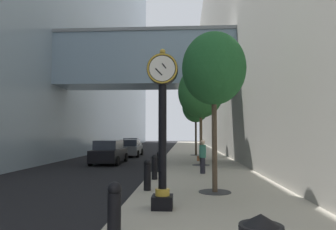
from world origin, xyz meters
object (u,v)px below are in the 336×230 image
car_black_mid (109,152)px  street_tree_mid_far (196,107)px  bollard_nearest (114,210)px  car_white_near (132,145)px  bollard_third (147,174)px  car_grey_far (130,148)px  bollard_fourth (154,166)px  street_tree_mid_near (201,92)px  street_tree_near (214,69)px  street_clock (162,120)px  bollard_fifth (159,161)px  pedestrian_walking (202,156)px

car_black_mid → street_tree_mid_far: bearing=46.5°
bollard_nearest → car_black_mid: (-4.01, 15.36, 0.09)m
bollard_nearest → car_white_near: car_white_near is taller
car_white_near → street_tree_mid_far: bearing=-41.9°
bollard_third → car_grey_far: car_grey_far is taller
car_grey_far → bollard_fourth: bearing=-75.7°
bollard_nearest → street_tree_mid_far: street_tree_mid_far is taller
street_tree_mid_near → street_tree_mid_far: street_tree_mid_near is taller
bollard_third → bollard_fourth: 2.48m
street_tree_near → street_tree_mid_near: street_tree_mid_near is taller
car_white_near → street_tree_near: bearing=-73.4°
bollard_nearest → car_black_mid: 15.87m
street_tree_mid_near → car_white_near: bearing=115.2°
street_tree_mid_far → car_grey_far: 7.17m
bollard_nearest → street_tree_near: size_ratio=0.20×
bollard_nearest → car_grey_far: car_grey_far is taller
street_clock → street_tree_mid_far: 19.81m
bollard_third → car_grey_far: (-3.75, 17.15, 0.05)m
bollard_fifth → car_black_mid: (-4.01, 5.45, 0.09)m
bollard_third → pedestrian_walking: (2.20, 4.54, 0.30)m
bollard_nearest → street_tree_near: street_tree_near is taller
street_tree_mid_far → car_white_near: street_tree_mid_far is taller
bollard_fourth → car_black_mid: (-4.01, 7.92, 0.09)m
bollard_fourth → car_white_near: car_white_near is taller
bollard_nearest → bollard_third: size_ratio=1.00×
car_white_near → bollard_nearest: bearing=-80.6°
bollard_fourth → pedestrian_walking: pedestrian_walking is taller
bollard_third → car_black_mid: size_ratio=0.24×
bollard_fourth → pedestrian_walking: (2.20, 2.06, 0.30)m
street_tree_near → car_grey_far: (-6.09, 17.36, -3.60)m
street_tree_near → car_grey_far: bearing=109.3°
bollard_third → bollard_fifth: bearing=90.0°
street_tree_mid_far → car_grey_far: (-6.09, 0.06, -3.80)m
bollard_nearest → pedestrian_walking: size_ratio=0.66×
bollard_fifth → street_tree_near: size_ratio=0.20×
bollard_nearest → bollard_fourth: size_ratio=1.00×
street_clock → bollard_fourth: 5.38m
car_white_near → street_clock: bearing=-78.2°
bollard_nearest → street_tree_mid_near: size_ratio=0.17×
street_clock → pedestrian_walking: street_clock is taller
bollard_fifth → street_clock: bearing=-84.5°
bollard_nearest → car_white_near: (-4.72, 28.39, 0.06)m
street_tree_near → street_tree_mid_far: 17.30m
pedestrian_walking → street_tree_mid_near: bearing=88.0°
bollard_fourth → bollard_fifth: size_ratio=1.00×
bollard_third → street_tree_mid_near: bearing=74.6°
bollard_third → street_tree_mid_near: 9.65m
bollard_third → bollard_fourth: bearing=90.0°
street_clock → car_white_near: bearing=101.8°
street_tree_near → street_tree_mid_far: size_ratio=0.94×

